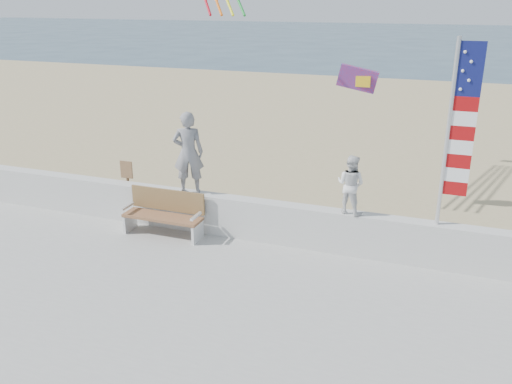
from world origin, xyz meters
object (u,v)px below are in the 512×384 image
adult (188,153)px  child (351,184)px  bench (164,213)px  flag (456,127)px

adult → child: (3.60, 0.00, -0.31)m
bench → child: bearing=6.5°
adult → child: 3.61m
adult → bench: bearing=24.3°
child → flag: bearing=-163.9°
adult → bench: (-0.42, -0.45, -1.31)m
child → flag: (1.83, -0.00, 1.31)m
adult → flag: size_ratio=0.52×
adult → bench: adult is taller
bench → flag: flag is taller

